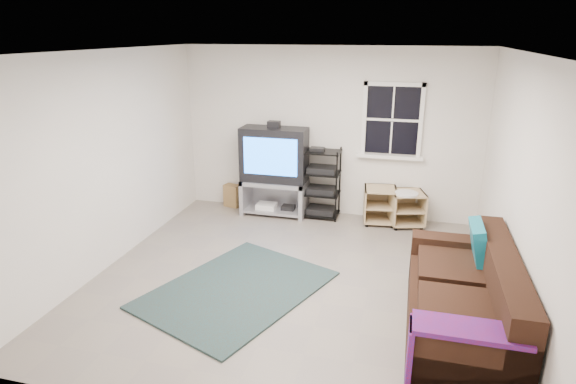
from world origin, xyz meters
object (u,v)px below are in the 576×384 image
(av_rack, at_px, (322,188))
(sofa, at_px, (464,305))
(side_table_right, at_px, (406,205))
(side_table_left, at_px, (380,204))
(tv_unit, at_px, (274,164))

(av_rack, bearing_deg, sofa, -55.58)
(av_rack, distance_m, side_table_right, 1.31)
(side_table_right, bearing_deg, side_table_left, 177.12)
(side_table_left, height_order, sofa, sofa)
(side_table_left, bearing_deg, side_table_right, -2.88)
(sofa, bearing_deg, side_table_left, 109.76)
(tv_unit, bearing_deg, side_table_left, 2.07)
(side_table_right, height_order, sofa, sofa)
(av_rack, bearing_deg, side_table_left, 0.21)
(side_table_left, distance_m, sofa, 2.95)
(side_table_right, relative_size, sofa, 0.28)
(side_table_left, relative_size, sofa, 0.26)
(side_table_left, xyz_separation_m, sofa, (1.00, -2.77, 0.04))
(side_table_right, xyz_separation_m, sofa, (0.60, -2.75, 0.03))
(side_table_right, bearing_deg, tv_unit, -178.89)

